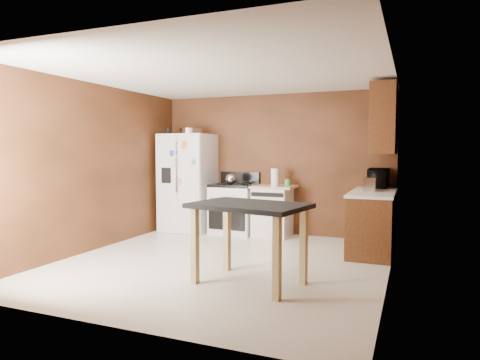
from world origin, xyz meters
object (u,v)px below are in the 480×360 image
Objects in this scene: refrigerator at (188,183)px; microwave at (379,179)px; pen_cup at (168,131)px; gas_range at (234,208)px; kettle at (231,179)px; toaster at (369,184)px; roasting_pan at (191,131)px; dishwasher at (273,210)px; paper_towel at (275,177)px; island at (249,216)px; green_canister at (287,183)px.

microwave is at bearing 3.53° from refrigerator.
pen_cup reaches higher than gas_range.
toaster is at bearing -7.37° from kettle.
roasting_pan is at bearing 165.41° from toaster.
dishwasher is (-1.75, -0.12, -0.59)m from microwave.
dishwasher is at bearing 4.31° from pen_cup.
roasting_pan is at bearing 176.64° from paper_towel.
roasting_pan is 3.56m from island.
kettle is (0.86, -0.15, -0.86)m from roasting_pan.
dishwasher is at bearing 1.94° from gas_range.
toaster is (3.65, -0.34, -0.86)m from pen_cup.
pen_cup reaches higher than green_canister.
paper_towel is at bearing -141.13° from green_canister.
roasting_pan is 3.37m from toaster.
green_canister is 0.13× the size of dishwasher.
kettle is 0.68× the size of toaster.
gas_range reaches higher than island.
microwave is 2.54m from gas_range.
microwave reaches higher than toaster.
island is (1.29, -2.63, 0.31)m from gas_range.
dishwasher is at bearing 1.09° from roasting_pan.
pen_cup is at bearing 178.55° from kettle.
dishwasher is (-0.08, 0.13, -0.59)m from paper_towel.
paper_towel is 2.67× the size of green_canister.
gas_range is (-0.00, 0.16, -0.53)m from kettle.
green_canister is 0.22× the size of microwave.
paper_towel reaches higher than island.
toaster reaches higher than gas_range.
toaster is at bearing -5.30° from pen_cup.
kettle is 2.49m from microwave.
roasting_pan is 3.77× the size of green_canister.
microwave is at bearing 74.60° from toaster.
island is (1.29, -2.47, -0.22)m from kettle.
gas_range is 2.94m from island.
green_canister is (0.18, 0.15, -0.09)m from paper_towel.
microwave reaches higher than green_canister.
gas_range reaches higher than green_canister.
green_canister is 0.06× the size of refrigerator.
green_canister is at bearing 3.14° from refrigerator.
toaster is 2.43m from island.
toaster is at bearing -11.09° from gas_range.
kettle is at bearing -175.95° from paper_towel.
microwave is at bearing 4.19° from pen_cup.
pen_cup reaches higher than toaster.
roasting_pan is at bearing -179.62° from gas_range.
island is (2.20, -2.57, -0.13)m from refrigerator.
pen_cup is 1.90m from gas_range.
island is at bearing -123.08° from toaster.
paper_towel is 0.99m from gas_range.
green_canister is at bearing 4.29° from pen_cup.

